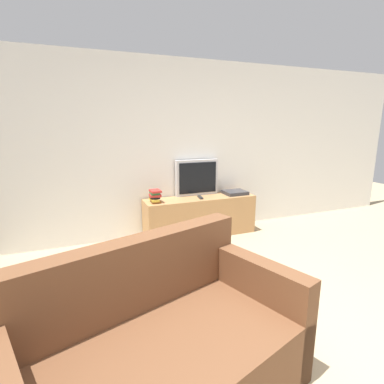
{
  "coord_description": "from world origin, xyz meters",
  "views": [
    {
      "loc": [
        -1.22,
        -1.27,
        1.66
      ],
      "look_at": [
        0.21,
        2.35,
        0.78
      ],
      "focal_mm": 28.0,
      "sensor_mm": 36.0,
      "label": 1
    }
  ],
  "objects_px": {
    "book_stack": "(155,196)",
    "remote_on_stand": "(200,197)",
    "couch": "(161,358)",
    "set_top_box": "(235,192)",
    "tv_stand": "(200,216)",
    "television": "(197,177)"
  },
  "relations": [
    {
      "from": "tv_stand",
      "to": "television",
      "type": "distance_m",
      "value": 0.6
    },
    {
      "from": "television",
      "to": "couch",
      "type": "relative_size",
      "value": 0.36
    },
    {
      "from": "remote_on_stand",
      "to": "set_top_box",
      "type": "relative_size",
      "value": 0.52
    },
    {
      "from": "couch",
      "to": "set_top_box",
      "type": "distance_m",
      "value": 3.22
    },
    {
      "from": "tv_stand",
      "to": "set_top_box",
      "type": "xyz_separation_m",
      "value": [
        0.6,
        -0.01,
        0.32
      ]
    },
    {
      "from": "tv_stand",
      "to": "couch",
      "type": "relative_size",
      "value": 0.89
    },
    {
      "from": "remote_on_stand",
      "to": "tv_stand",
      "type": "bearing_deg",
      "value": 69.79
    },
    {
      "from": "television",
      "to": "book_stack",
      "type": "distance_m",
      "value": 0.78
    },
    {
      "from": "tv_stand",
      "to": "book_stack",
      "type": "bearing_deg",
      "value": -176.92
    },
    {
      "from": "television",
      "to": "tv_stand",
      "type": "bearing_deg",
      "value": -96.05
    },
    {
      "from": "tv_stand",
      "to": "book_stack",
      "type": "height_order",
      "value": "book_stack"
    },
    {
      "from": "set_top_box",
      "to": "book_stack",
      "type": "bearing_deg",
      "value": -178.68
    },
    {
      "from": "book_stack",
      "to": "television",
      "type": "bearing_deg",
      "value": 16.32
    },
    {
      "from": "book_stack",
      "to": "remote_on_stand",
      "type": "xyz_separation_m",
      "value": [
        0.69,
        -0.01,
        -0.08
      ]
    },
    {
      "from": "television",
      "to": "remote_on_stand",
      "type": "bearing_deg",
      "value": -99.21
    },
    {
      "from": "television",
      "to": "couch",
      "type": "height_order",
      "value": "television"
    },
    {
      "from": "book_stack",
      "to": "remote_on_stand",
      "type": "relative_size",
      "value": 1.21
    },
    {
      "from": "tv_stand",
      "to": "remote_on_stand",
      "type": "relative_size",
      "value": 9.54
    },
    {
      "from": "set_top_box",
      "to": "television",
      "type": "bearing_deg",
      "value": 162.44
    },
    {
      "from": "tv_stand",
      "to": "television",
      "type": "bearing_deg",
      "value": 83.95
    },
    {
      "from": "television",
      "to": "book_stack",
      "type": "relative_size",
      "value": 3.18
    },
    {
      "from": "couch",
      "to": "book_stack",
      "type": "xyz_separation_m",
      "value": [
        0.64,
        2.52,
        0.37
      ]
    }
  ]
}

